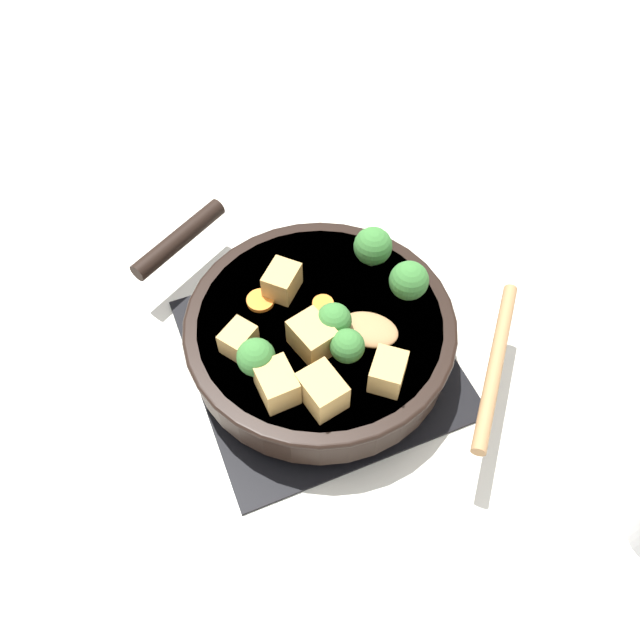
# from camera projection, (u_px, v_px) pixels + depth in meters

# --- Properties ---
(ground_plane) EXTENTS (2.40, 2.40, 0.00)m
(ground_plane) POSITION_uv_depth(u_px,v_px,m) (320.00, 357.00, 0.79)
(ground_plane) COLOR silver
(front_burner_grate) EXTENTS (0.31, 0.31, 0.03)m
(front_burner_grate) POSITION_uv_depth(u_px,v_px,m) (320.00, 352.00, 0.78)
(front_burner_grate) COLOR black
(front_burner_grate) RESTS_ON ground_plane
(skillet_pan) EXTENTS (0.41, 0.35, 0.05)m
(skillet_pan) POSITION_uv_depth(u_px,v_px,m) (319.00, 331.00, 0.74)
(skillet_pan) COLOR black
(skillet_pan) RESTS_ON front_burner_grate
(wooden_spoon) EXTENTS (0.22, 0.23, 0.02)m
(wooden_spoon) POSITION_uv_depth(u_px,v_px,m) (438.00, 348.00, 0.69)
(wooden_spoon) COLOR #A87A4C
(wooden_spoon) RESTS_ON skillet_pan
(tofu_cube_center_large) EXTENTS (0.05, 0.05, 0.03)m
(tofu_cube_center_large) POSITION_uv_depth(u_px,v_px,m) (238.00, 337.00, 0.69)
(tofu_cube_center_large) COLOR tan
(tofu_cube_center_large) RESTS_ON skillet_pan
(tofu_cube_near_handle) EXTENTS (0.05, 0.05, 0.03)m
(tofu_cube_near_handle) POSITION_uv_depth(u_px,v_px,m) (282.00, 281.00, 0.74)
(tofu_cube_near_handle) COLOR tan
(tofu_cube_near_handle) RESTS_ON skillet_pan
(tofu_cube_east_chunk) EXTENTS (0.06, 0.05, 0.04)m
(tofu_cube_east_chunk) POSITION_uv_depth(u_px,v_px,m) (312.00, 337.00, 0.69)
(tofu_cube_east_chunk) COLOR tan
(tofu_cube_east_chunk) RESTS_ON skillet_pan
(tofu_cube_west_chunk) EXTENTS (0.05, 0.05, 0.04)m
(tofu_cube_west_chunk) POSITION_uv_depth(u_px,v_px,m) (322.00, 391.00, 0.65)
(tofu_cube_west_chunk) COLOR tan
(tofu_cube_west_chunk) RESTS_ON skillet_pan
(tofu_cube_back_piece) EXTENTS (0.05, 0.04, 0.04)m
(tofu_cube_back_piece) POSITION_uv_depth(u_px,v_px,m) (277.00, 384.00, 0.65)
(tofu_cube_back_piece) COLOR tan
(tofu_cube_back_piece) RESTS_ON skillet_pan
(tofu_cube_front_piece) EXTENTS (0.05, 0.05, 0.03)m
(tofu_cube_front_piece) POSITION_uv_depth(u_px,v_px,m) (388.00, 372.00, 0.66)
(tofu_cube_front_piece) COLOR tan
(tofu_cube_front_piece) RESTS_ON skillet_pan
(broccoli_floret_near_spoon) EXTENTS (0.04, 0.04, 0.05)m
(broccoli_floret_near_spoon) POSITION_uv_depth(u_px,v_px,m) (256.00, 357.00, 0.66)
(broccoli_floret_near_spoon) COLOR #709956
(broccoli_floret_near_spoon) RESTS_ON skillet_pan
(broccoli_floret_center_top) EXTENTS (0.04, 0.04, 0.05)m
(broccoli_floret_center_top) POSITION_uv_depth(u_px,v_px,m) (334.00, 321.00, 0.69)
(broccoli_floret_center_top) COLOR #709956
(broccoli_floret_center_top) RESTS_ON skillet_pan
(broccoli_floret_east_rim) EXTENTS (0.05, 0.05, 0.05)m
(broccoli_floret_east_rim) POSITION_uv_depth(u_px,v_px,m) (409.00, 281.00, 0.72)
(broccoli_floret_east_rim) COLOR #709956
(broccoli_floret_east_rim) RESTS_ON skillet_pan
(broccoli_floret_west_rim) EXTENTS (0.04, 0.04, 0.05)m
(broccoli_floret_west_rim) POSITION_uv_depth(u_px,v_px,m) (347.00, 346.00, 0.67)
(broccoli_floret_west_rim) COLOR #709956
(broccoli_floret_west_rim) RESTS_ON skillet_pan
(broccoli_floret_north_edge) EXTENTS (0.05, 0.05, 0.05)m
(broccoli_floret_north_edge) POSITION_uv_depth(u_px,v_px,m) (373.00, 246.00, 0.75)
(broccoli_floret_north_edge) COLOR #709956
(broccoli_floret_north_edge) RESTS_ON skillet_pan
(carrot_slice_orange_thin) EXTENTS (0.03, 0.03, 0.01)m
(carrot_slice_orange_thin) POSITION_uv_depth(u_px,v_px,m) (323.00, 304.00, 0.73)
(carrot_slice_orange_thin) COLOR orange
(carrot_slice_orange_thin) RESTS_ON skillet_pan
(carrot_slice_near_center) EXTENTS (0.03, 0.03, 0.01)m
(carrot_slice_near_center) POSITION_uv_depth(u_px,v_px,m) (260.00, 300.00, 0.74)
(carrot_slice_near_center) COLOR orange
(carrot_slice_near_center) RESTS_ON skillet_pan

